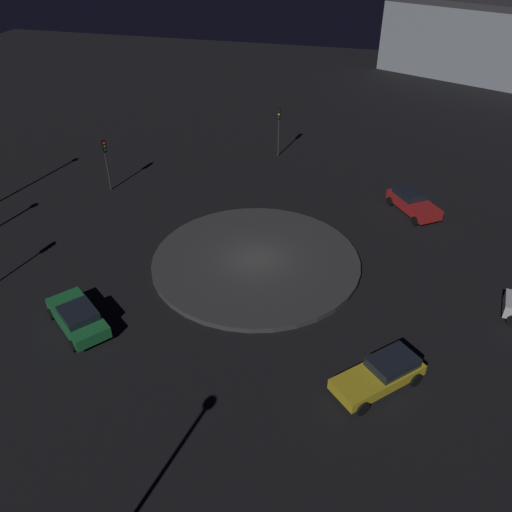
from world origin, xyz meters
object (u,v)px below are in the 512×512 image
traffic_light_northeast (106,155)px  traffic_light_east (279,123)px  car_red (413,202)px  car_green (78,317)px  car_yellow (381,374)px

traffic_light_northeast → traffic_light_east: traffic_light_east is taller
car_red → traffic_light_east: (7.43, 11.57, 2.25)m
car_green → car_red: car_red is taller
car_red → traffic_light_northeast: 23.09m
car_green → car_red: bearing=-96.5°
car_yellow → traffic_light_northeast: traffic_light_northeast is taller
car_yellow → car_green: same height
traffic_light_northeast → car_yellow: bearing=-8.0°
traffic_light_east → car_yellow: bearing=15.0°
car_red → traffic_light_east: size_ratio=1.07×
car_green → traffic_light_northeast: bearing=-30.5°
traffic_light_northeast → traffic_light_east: 14.87m
traffic_light_northeast → traffic_light_east: (9.65, -11.31, 0.12)m
traffic_light_east → car_green: bearing=-19.9°
car_yellow → traffic_light_northeast: bearing=-80.4°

